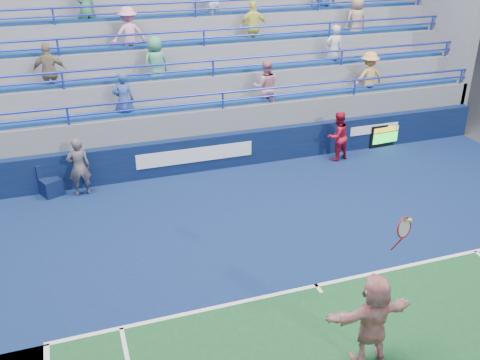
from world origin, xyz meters
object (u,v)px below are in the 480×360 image
object	(u,v)px
tennis_player	(373,319)
line_judge	(79,167)
judge_chair	(51,186)
ball_girl	(338,136)
serve_speed_board	(384,135)

from	to	relation	value
tennis_player	line_judge	distance (m)	9.23
judge_chair	ball_girl	bearing A→B (deg)	-2.14
serve_speed_board	line_judge	distance (m)	10.08
judge_chair	line_judge	world-z (taller)	line_judge
line_judge	ball_girl	size ratio (longest dim) A/B	1.06
serve_speed_board	tennis_player	world-z (taller)	tennis_player
line_judge	ball_girl	bearing A→B (deg)	173.50
judge_chair	ball_girl	world-z (taller)	ball_girl
ball_girl	judge_chair	bearing A→B (deg)	-15.82
tennis_player	line_judge	bearing A→B (deg)	118.21
judge_chair	ball_girl	distance (m)	8.82
tennis_player	judge_chair	bearing A→B (deg)	121.70
judge_chair	tennis_player	distance (m)	9.87
serve_speed_board	judge_chair	bearing A→B (deg)	-179.17
tennis_player	line_judge	size ratio (longest dim) A/B	1.64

